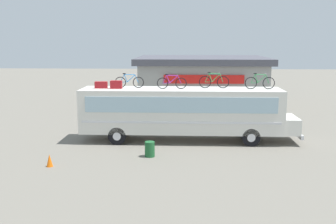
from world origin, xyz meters
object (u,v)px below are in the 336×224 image
Objects in this scene: rooftop_bicycle_2 at (172,83)px; traffic_cone at (50,160)px; rooftop_bicycle_3 at (214,81)px; luggage_bag_1 at (101,85)px; trash_bin at (150,149)px; bus at (184,111)px; rooftop_bicycle_4 at (260,82)px; rooftop_bicycle_1 at (129,82)px; luggage_bag_2 at (116,85)px.

rooftop_bicycle_2 is 2.85× the size of traffic_cone.
rooftop_bicycle_3 is 2.92× the size of traffic_cone.
rooftop_bicycle_3 is at bearing 2.96° from luggage_bag_1.
trash_bin is (3.17, -3.48, -2.91)m from luggage_bag_1.
rooftop_bicycle_2 reaches higher than bus.
rooftop_bicycle_4 is 2.85× the size of traffic_cone.
rooftop_bicycle_1 is 2.19× the size of trash_bin.
luggage_bag_1 is 6.65m from rooftop_bicycle_3.
rooftop_bicycle_4 is at bearing -2.09° from rooftop_bicycle_1.
rooftop_bicycle_2 is 8.27m from traffic_cone.
traffic_cone is (-2.34, -5.21, -3.04)m from luggage_bag_2.
trash_bin is (-3.47, -3.82, -3.11)m from rooftop_bicycle_3.
rooftop_bicycle_2 is 2.19× the size of trash_bin.
trash_bin is at bearing -106.64° from rooftop_bicycle_2.
luggage_bag_1 is at bearing 75.13° from traffic_cone.
luggage_bag_2 is (-3.95, -0.08, 1.53)m from bus.
rooftop_bicycle_4 is (2.61, -0.35, -0.01)m from rooftop_bicycle_3.
rooftop_bicycle_1 reaches higher than traffic_cone.
luggage_bag_2 is 5.74m from rooftop_bicycle_3.
rooftop_bicycle_2 is 0.97× the size of rooftop_bicycle_3.
luggage_bag_1 is 6.29m from traffic_cone.
rooftop_bicycle_2 is at bearing -0.00° from luggage_bag_2.
traffic_cone is (-8.06, -5.69, -3.20)m from rooftop_bicycle_3.
rooftop_bicycle_4 reaches higher than rooftop_bicycle_1.
luggage_bag_2 is 0.85× the size of trash_bin.
rooftop_bicycle_3 reaches higher than luggage_bag_2.
trash_bin is at bearing 22.20° from traffic_cone.
rooftop_bicycle_4 is at bearing 1.41° from rooftop_bicycle_2.
rooftop_bicycle_2 is (4.17, -0.13, 0.17)m from luggage_bag_1.
rooftop_bicycle_4 is at bearing -0.05° from luggage_bag_1.
rooftop_bicycle_3 is (2.47, 0.48, 0.03)m from rooftop_bicycle_2.
rooftop_bicycle_3 is at bearing 172.31° from rooftop_bicycle_4.
rooftop_bicycle_2 is at bearing 73.36° from trash_bin.
luggage_bag_1 is at bearing 178.17° from rooftop_bicycle_2.
traffic_cone is (-10.67, -5.34, -3.19)m from rooftop_bicycle_4.
trash_bin is at bearing -56.09° from luggage_bag_2.
rooftop_bicycle_1 reaches higher than bus.
luggage_bag_1 reaches higher than trash_bin.
traffic_cone is (-5.59, -5.21, -3.17)m from rooftop_bicycle_2.
rooftop_bicycle_4 reaches higher than luggage_bag_1.
luggage_bag_2 is at bearing 180.00° from rooftop_bicycle_2.
rooftop_bicycle_1 is (-3.24, 0.32, 1.66)m from bus.
luggage_bag_2 is at bearing 123.91° from trash_bin.
bus is 4.24m from luggage_bag_2.
luggage_bag_1 is 1.07× the size of luggage_bag_2.
luggage_bag_1 is at bearing 132.34° from trash_bin.
bus is 2.47m from rooftop_bicycle_3.
bus is 7.39× the size of rooftop_bicycle_4.
rooftop_bicycle_4 is (8.32, 0.12, 0.16)m from luggage_bag_2.
rooftop_bicycle_2 is 2.52m from rooftop_bicycle_3.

